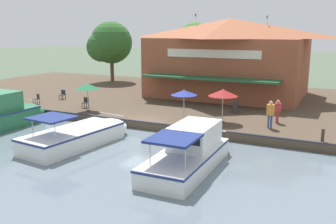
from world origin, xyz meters
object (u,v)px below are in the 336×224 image
cafe_chair_facing_river (86,102)px  cafe_chair_far_corner_seat (37,98)px  person_mid_patio (278,109)px  motorboat_outer_channel (82,134)px  person_at_quay_edge (271,111)px  tree_upstream_bank (109,44)px  cafe_chair_beside_entrance (63,94)px  mooring_post (323,136)px  tree_downstream_bank (193,41)px  cafe_chair_under_first_umbrella (235,107)px  patio_umbrella_far_corner (87,86)px  motorboat_mid_row (192,150)px  patio_umbrella_back_row (223,93)px  waterfront_restaurant (229,57)px  patio_umbrella_near_quay_edge (184,93)px

cafe_chair_facing_river → cafe_chair_far_corner_seat: same height
person_mid_patio → motorboat_outer_channel: (8.31, -10.14, -0.95)m
person_at_quay_edge → tree_upstream_bank: bearing=-122.7°
cafe_chair_far_corner_seat → cafe_chair_beside_entrance: bearing=170.2°
mooring_post → tree_downstream_bank: bearing=-140.9°
cafe_chair_far_corner_seat → motorboat_outer_channel: motorboat_outer_channel is taller
cafe_chair_beside_entrance → motorboat_outer_channel: (8.95, 9.32, -0.43)m
cafe_chair_under_first_umbrella → tree_upstream_bank: size_ratio=0.12×
person_mid_patio → patio_umbrella_far_corner: bearing=-80.1°
tree_downstream_bank → motorboat_mid_row: bearing=22.0°
cafe_chair_facing_river → cafe_chair_far_corner_seat: bearing=-83.8°
patio_umbrella_back_row → patio_umbrella_far_corner: bearing=-84.7°
cafe_chair_far_corner_seat → mooring_post: bearing=86.1°
cafe_chair_far_corner_seat → motorboat_outer_channel: (6.23, 9.78, -0.43)m
tree_upstream_bank → tree_downstream_bank: tree_upstream_bank is taller
waterfront_restaurant → tree_downstream_bank: (-6.12, -6.20, 1.21)m
cafe_chair_under_first_umbrella → tree_upstream_bank: (-10.91, -19.04, 4.15)m
person_mid_patio → motorboat_outer_channel: 13.14m
cafe_chair_beside_entrance → mooring_post: bearing=79.2°
cafe_chair_under_first_umbrella → motorboat_outer_channel: motorboat_outer_channel is taller
motorboat_mid_row → person_mid_patio: bearing=163.1°
motorboat_mid_row → motorboat_outer_channel: (-0.53, -7.46, -0.20)m
person_at_quay_edge → waterfront_restaurant: bearing=-151.0°
patio_umbrella_far_corner → motorboat_outer_channel: 7.33m
person_mid_patio → motorboat_mid_row: 9.26m
person_at_quay_edge → tree_downstream_bank: bearing=-144.4°
patio_umbrella_far_corner → tree_upstream_bank: 17.53m
waterfront_restaurant → mooring_post: bearing=35.8°
patio_umbrella_far_corner → person_mid_patio: bearing=99.9°
cafe_chair_far_corner_seat → cafe_chair_facing_river: bearing=96.2°
person_at_quay_edge → tree_upstream_bank: size_ratio=0.25×
motorboat_mid_row → patio_umbrella_far_corner: bearing=-119.1°
cafe_chair_under_first_umbrella → motorboat_outer_channel: 12.12m
patio_umbrella_near_quay_edge → patio_umbrella_back_row: (-0.71, 2.58, 0.08)m
cafe_chair_facing_river → tree_downstream_bank: bearing=171.9°
cafe_chair_far_corner_seat → person_at_quay_edge: 19.76m
patio_umbrella_far_corner → cafe_chair_beside_entrance: size_ratio=2.58×
patio_umbrella_far_corner → cafe_chair_under_first_umbrella: patio_umbrella_far_corner is taller
patio_umbrella_back_row → cafe_chair_far_corner_seat: patio_umbrella_back_row is taller
person_at_quay_edge → cafe_chair_beside_entrance: bearing=-96.8°
patio_umbrella_back_row → tree_downstream_bank: (-17.26, -9.20, 2.88)m
patio_umbrella_back_row → cafe_chair_beside_entrance: 16.23m
person_mid_patio → person_at_quay_edge: bearing=-6.2°
tree_upstream_bank → cafe_chair_far_corner_seat: bearing=9.9°
patio_umbrella_near_quay_edge → motorboat_outer_channel: 7.62m
patio_umbrella_near_quay_edge → cafe_chair_under_first_umbrella: bearing=147.3°
patio_umbrella_near_quay_edge → motorboat_mid_row: (6.65, 3.35, -1.74)m
waterfront_restaurant → motorboat_mid_row: size_ratio=1.91×
patio_umbrella_back_row → person_mid_patio: (-1.48, 3.45, -1.06)m
tree_downstream_bank → cafe_chair_far_corner_seat: bearing=-22.2°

